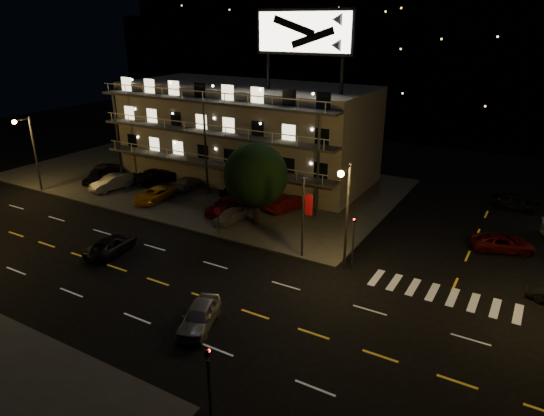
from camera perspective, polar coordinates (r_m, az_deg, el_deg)
The scene contains 25 objects.
ground at distance 33.83m, azimuth -10.77°, elevation -9.36°, with size 140.00×140.00×0.00m, color black.
curb_nw at distance 56.18m, azimuth -8.52°, elevation 3.41°, with size 44.00×24.00×0.15m, color #3A3B38.
motel at distance 55.55m, azimuth -2.98°, elevation 9.04°, with size 28.00×13.80×18.10m.
hill_backdrop at distance 94.13m, azimuth 14.92°, elevation 17.18°, with size 120.00×25.00×24.00m.
streetlight_nw at distance 55.77m, azimuth -26.52°, elevation 6.49°, with size 0.44×1.92×8.00m.
streetlight_nc at distance 33.81m, azimuth 8.67°, elevation 0.10°, with size 0.44×1.92×8.00m.
signal_nw at distance 35.06m, azimuth 9.56°, elevation -3.42°, with size 0.20×0.27×4.60m.
signal_sw at distance 22.24m, azimuth -7.45°, elevation -19.40°, with size 0.20×0.27×4.60m.
banner_north at distance 36.04m, azimuth 3.78°, elevation -0.97°, with size 0.83×0.16×6.40m.
stop_sign at distance 40.76m, azimuth -6.38°, elevation -0.97°, with size 0.91×0.11×2.61m.
tree at distance 41.64m, azimuth -1.98°, elevation 3.66°, with size 5.77×5.55×7.26m.
lot_car_0 at distance 57.41m, azimuth -19.91°, elevation 3.56°, with size 1.67×4.14×1.41m, color black.
lot_car_1 at distance 54.33m, azimuth -18.34°, elevation 2.86°, with size 1.63×4.67×1.54m, color gray.
lot_car_2 at distance 49.69m, azimuth -13.72°, elevation 1.52°, with size 2.12×4.60×1.28m, color orange.
lot_car_3 at distance 45.54m, azimuth -5.46°, elevation 0.31°, with size 1.93×4.76×1.38m, color #550C0D.
lot_car_4 at distance 43.31m, azimuth -4.97°, elevation -0.90°, with size 1.45×3.61×1.23m, color gray.
lot_car_5 at distance 59.88m, azimuth -18.86°, elevation 4.35°, with size 1.42×4.06×1.34m, color black.
lot_car_6 at distance 55.61m, azimuth -13.45°, elevation 3.75°, with size 2.47×5.36×1.49m, color black.
lot_car_7 at distance 52.73m, azimuth -9.79°, elevation 2.96°, with size 1.79×4.40×1.28m, color gray.
lot_car_8 at distance 49.78m, azimuth -4.09°, elevation 2.17°, with size 1.59×3.95×1.35m, color black.
lot_car_9 at distance 45.90m, azimuth 1.79°, elevation 0.64°, with size 1.57×4.51×1.49m, color #550C0D.
side_car_1 at distance 42.30m, azimuth 25.49°, elevation -3.73°, with size 2.17×4.71×1.31m, color #550C0D.
side_car_3 at distance 52.22m, azimuth 26.71°, elevation 0.70°, with size 1.74×4.32×1.47m, color black.
road_car_east at distance 29.56m, azimuth -8.54°, elevation -12.45°, with size 1.71×4.26×1.45m, color gray.
road_car_west at distance 39.87m, azimuth -18.36°, elevation -4.16°, with size 2.16×4.69×1.30m, color black.
Camera 1 is at (19.75, -21.61, 16.96)m, focal length 32.00 mm.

